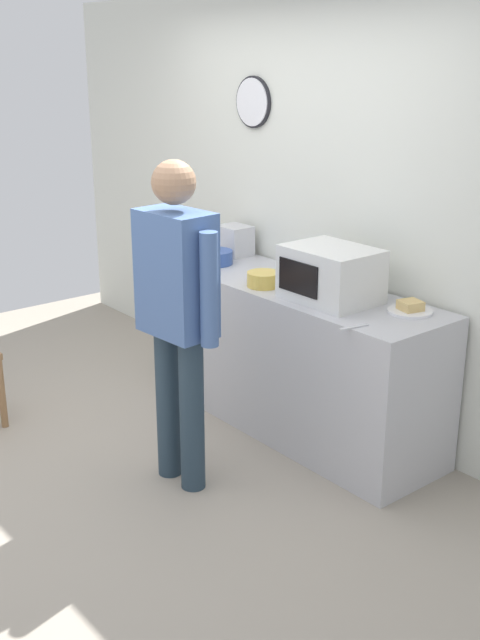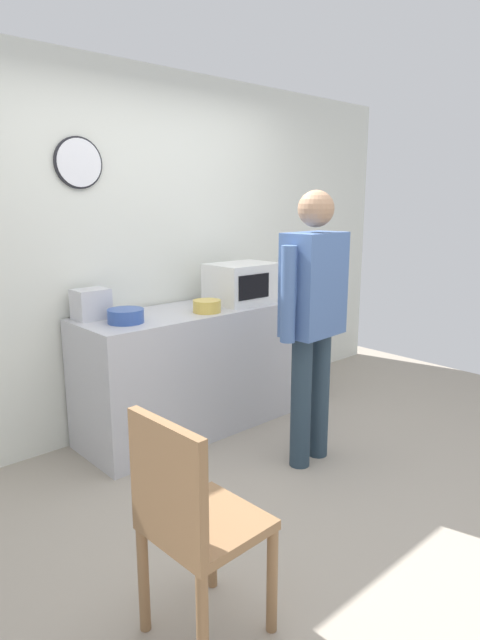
{
  "view_description": "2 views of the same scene",
  "coord_description": "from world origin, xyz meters",
  "px_view_note": "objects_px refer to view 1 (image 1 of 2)",
  "views": [
    {
      "loc": [
        3.56,
        -1.87,
        2.23
      ],
      "look_at": [
        0.3,
        0.78,
        0.79
      ],
      "focal_mm": 44.31,
      "sensor_mm": 36.0,
      "label": 1
    },
    {
      "loc": [
        -2.13,
        -1.81,
        1.67
      ],
      "look_at": [
        0.29,
        0.84,
        0.87
      ],
      "focal_mm": 30.02,
      "sensor_mm": 36.0,
      "label": 2
    }
  ],
  "objects_px": {
    "toaster": "(235,240)",
    "spoon_utensil": "(369,293)",
    "person_standing": "(177,303)",
    "microwave": "(331,274)",
    "fork_utensil": "(354,327)",
    "salad_bowl": "(215,257)",
    "sandwich_plate": "(410,309)",
    "cereal_bowl": "(264,279)"
  },
  "relations": [
    {
      "from": "microwave",
      "to": "sandwich_plate",
      "type": "bearing_deg",
      "value": 22.08
    },
    {
      "from": "person_standing",
      "to": "toaster",
      "type": "bearing_deg",
      "value": 129.6
    },
    {
      "from": "microwave",
      "to": "sandwich_plate",
      "type": "height_order",
      "value": "microwave"
    },
    {
      "from": "toaster",
      "to": "spoon_utensil",
      "type": "xyz_separation_m",
      "value": [
        1.2,
        0.03,
        -0.1
      ]
    },
    {
      "from": "microwave",
      "to": "cereal_bowl",
      "type": "xyz_separation_m",
      "value": [
        -0.44,
        -0.11,
        -0.11
      ]
    },
    {
      "from": "fork_utensil",
      "to": "person_standing",
      "type": "relative_size",
      "value": 0.1
    },
    {
      "from": "fork_utensil",
      "to": "microwave",
      "type": "bearing_deg",
      "value": 149.68
    },
    {
      "from": "sandwich_plate",
      "to": "person_standing",
      "type": "distance_m",
      "value": 1.24
    },
    {
      "from": "microwave",
      "to": "person_standing",
      "type": "xyz_separation_m",
      "value": [
        -0.22,
        -0.88,
        -0.04
      ]
    },
    {
      "from": "sandwich_plate",
      "to": "toaster",
      "type": "height_order",
      "value": "toaster"
    },
    {
      "from": "person_standing",
      "to": "salad_bowl",
      "type": "bearing_deg",
      "value": 133.32
    },
    {
      "from": "person_standing",
      "to": "sandwich_plate",
      "type": "bearing_deg",
      "value": 58.74
    },
    {
      "from": "fork_utensil",
      "to": "person_standing",
      "type": "xyz_separation_m",
      "value": [
        -0.62,
        -0.65,
        0.1
      ]
    },
    {
      "from": "spoon_utensil",
      "to": "person_standing",
      "type": "height_order",
      "value": "person_standing"
    },
    {
      "from": "sandwich_plate",
      "to": "fork_utensil",
      "type": "bearing_deg",
      "value": -92.57
    },
    {
      "from": "sandwich_plate",
      "to": "salad_bowl",
      "type": "xyz_separation_m",
      "value": [
        -1.46,
        -0.19,
        0.02
      ]
    },
    {
      "from": "salad_bowl",
      "to": "spoon_utensil",
      "type": "xyz_separation_m",
      "value": [
        1.09,
        0.28,
        -0.04
      ]
    },
    {
      "from": "microwave",
      "to": "salad_bowl",
      "type": "distance_m",
      "value": 1.04
    },
    {
      "from": "cereal_bowl",
      "to": "salad_bowl",
      "type": "bearing_deg",
      "value": 171.13
    },
    {
      "from": "toaster",
      "to": "person_standing",
      "type": "height_order",
      "value": "person_standing"
    },
    {
      "from": "toaster",
      "to": "fork_utensil",
      "type": "relative_size",
      "value": 1.29
    },
    {
      "from": "sandwich_plate",
      "to": "spoon_utensil",
      "type": "distance_m",
      "value": 0.38
    },
    {
      "from": "microwave",
      "to": "toaster",
      "type": "bearing_deg",
      "value": 168.45
    },
    {
      "from": "salad_bowl",
      "to": "spoon_utensil",
      "type": "height_order",
      "value": "salad_bowl"
    },
    {
      "from": "salad_bowl",
      "to": "toaster",
      "type": "distance_m",
      "value": 0.28
    },
    {
      "from": "microwave",
      "to": "sandwich_plate",
      "type": "relative_size",
      "value": 2.08
    },
    {
      "from": "salad_bowl",
      "to": "cereal_bowl",
      "type": "xyz_separation_m",
      "value": [
        0.59,
        -0.09,
        -0.0
      ]
    },
    {
      "from": "microwave",
      "to": "spoon_utensil",
      "type": "xyz_separation_m",
      "value": [
        0.06,
        0.26,
        -0.15
      ]
    },
    {
      "from": "salad_bowl",
      "to": "toaster",
      "type": "relative_size",
      "value": 1.06
    },
    {
      "from": "salad_bowl",
      "to": "person_standing",
      "type": "height_order",
      "value": "person_standing"
    },
    {
      "from": "sandwich_plate",
      "to": "salad_bowl",
      "type": "relative_size",
      "value": 1.03
    },
    {
      "from": "spoon_utensil",
      "to": "toaster",
      "type": "bearing_deg",
      "value": -178.56
    },
    {
      "from": "toaster",
      "to": "person_standing",
      "type": "relative_size",
      "value": 0.13
    },
    {
      "from": "fork_utensil",
      "to": "spoon_utensil",
      "type": "distance_m",
      "value": 0.61
    },
    {
      "from": "salad_bowl",
      "to": "spoon_utensil",
      "type": "bearing_deg",
      "value": 14.52
    },
    {
      "from": "toaster",
      "to": "spoon_utensil",
      "type": "bearing_deg",
      "value": 1.44
    },
    {
      "from": "microwave",
      "to": "spoon_utensil",
      "type": "distance_m",
      "value": 0.31
    },
    {
      "from": "microwave",
      "to": "salad_bowl",
      "type": "relative_size",
      "value": 2.15
    },
    {
      "from": "fork_utensil",
      "to": "spoon_utensil",
      "type": "bearing_deg",
      "value": 124.95
    },
    {
      "from": "spoon_utensil",
      "to": "microwave",
      "type": "bearing_deg",
      "value": -102.25
    },
    {
      "from": "microwave",
      "to": "fork_utensil",
      "type": "distance_m",
      "value": 0.49
    },
    {
      "from": "toaster",
      "to": "person_standing",
      "type": "bearing_deg",
      "value": -50.4
    }
  ]
}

